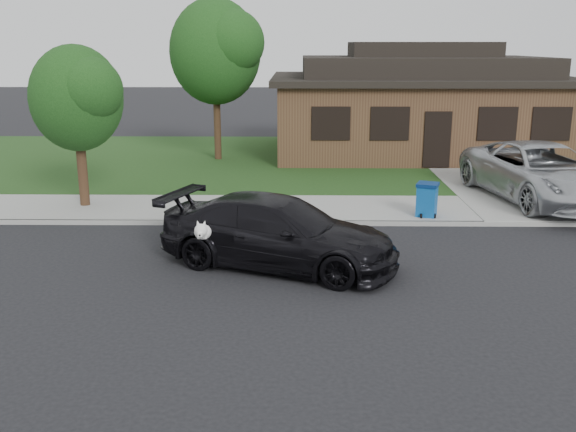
{
  "coord_description": "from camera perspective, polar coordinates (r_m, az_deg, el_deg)",
  "views": [
    {
      "loc": [
        -1.27,
        -13.04,
        4.71
      ],
      "look_at": [
        -1.45,
        0.36,
        1.1
      ],
      "focal_mm": 40.0,
      "sensor_mm": 36.0,
      "label": 1
    }
  ],
  "objects": [
    {
      "name": "sidewalk",
      "position": [
        18.67,
        4.66,
        0.6
      ],
      "size": [
        60.0,
        3.0,
        0.12
      ],
      "primitive_type": "cube",
      "color": "gray",
      "rests_on": "ground"
    },
    {
      "name": "house",
      "position": [
        28.64,
        11.55,
        9.62
      ],
      "size": [
        12.6,
        8.6,
        4.65
      ],
      "color": "#422B1C",
      "rests_on": "ground"
    },
    {
      "name": "driveway",
      "position": [
        24.6,
        18.0,
        3.46
      ],
      "size": [
        4.5,
        13.0,
        0.14
      ],
      "primitive_type": "cube",
      "color": "gray",
      "rests_on": "ground"
    },
    {
      "name": "minivan",
      "position": [
        20.64,
        21.58,
        3.63
      ],
      "size": [
        3.85,
        6.52,
        1.7
      ],
      "primitive_type": "imported",
      "rotation": [
        0.0,
        0.0,
        0.17
      ],
      "color": "#B0B4B8",
      "rests_on": "driveway"
    },
    {
      "name": "ground",
      "position": [
        13.92,
        5.99,
        -4.78
      ],
      "size": [
        120.0,
        120.0,
        0.0
      ],
      "primitive_type": "plane",
      "color": "black",
      "rests_on": "ground"
    },
    {
      "name": "tree_0",
      "position": [
        26.1,
        -6.15,
        14.48
      ],
      "size": [
        3.78,
        3.6,
        6.34
      ],
      "color": "#332114",
      "rests_on": "ground"
    },
    {
      "name": "tree_2",
      "position": [
        19.21,
        -18.06,
        10.04
      ],
      "size": [
        2.73,
        2.6,
        4.59
      ],
      "color": "#332114",
      "rests_on": "ground"
    },
    {
      "name": "recycling_bin",
      "position": [
        17.97,
        12.25,
        1.46
      ],
      "size": [
        0.71,
        0.71,
        0.92
      ],
      "rotation": [
        0.0,
        0.0,
        -0.36
      ],
      "color": "#0D4C94",
      "rests_on": "sidewalk"
    },
    {
      "name": "sedan",
      "position": [
        13.88,
        -0.85,
        -1.46
      ],
      "size": [
        5.65,
        3.87,
        1.52
      ],
      "rotation": [
        0.0,
        0.0,
        1.2
      ],
      "color": "black",
      "rests_on": "ground"
    },
    {
      "name": "lawn",
      "position": [
        26.48,
        3.54,
        4.94
      ],
      "size": [
        60.0,
        13.0,
        0.13
      ],
      "primitive_type": "cube",
      "color": "#193814",
      "rests_on": "ground"
    },
    {
      "name": "curb",
      "position": [
        17.23,
        4.98,
        -0.64
      ],
      "size": [
        60.0,
        0.12,
        0.12
      ],
      "primitive_type": "cube",
      "color": "gray",
      "rests_on": "ground"
    }
  ]
}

